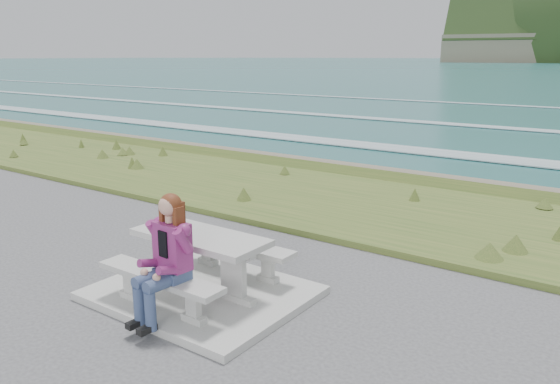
# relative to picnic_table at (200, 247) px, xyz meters

# --- Properties ---
(concrete_slab) EXTENTS (2.60, 2.10, 0.10)m
(concrete_slab) POSITION_rel_picnic_table_xyz_m (-0.00, 0.00, -0.63)
(concrete_slab) COLOR #A3A29D
(concrete_slab) RESTS_ON ground
(picnic_table) EXTENTS (1.80, 0.75, 0.75)m
(picnic_table) POSITION_rel_picnic_table_xyz_m (0.00, 0.00, 0.00)
(picnic_table) COLOR #A3A29D
(picnic_table) RESTS_ON concrete_slab
(bench_landward) EXTENTS (1.80, 0.35, 0.45)m
(bench_landward) POSITION_rel_picnic_table_xyz_m (0.00, -0.70, -0.23)
(bench_landward) COLOR #A3A29D
(bench_landward) RESTS_ON concrete_slab
(bench_seaward) EXTENTS (1.80, 0.35, 0.45)m
(bench_seaward) POSITION_rel_picnic_table_xyz_m (0.00, 0.70, -0.23)
(bench_seaward) COLOR #A3A29D
(bench_seaward) RESTS_ON concrete_slab
(grass_verge) EXTENTS (160.00, 4.50, 0.22)m
(grass_verge) POSITION_rel_picnic_table_xyz_m (-0.00, 5.00, -0.68)
(grass_verge) COLOR #33541F
(grass_verge) RESTS_ON ground
(shore_drop) EXTENTS (160.00, 0.80, 2.20)m
(shore_drop) POSITION_rel_picnic_table_xyz_m (-0.00, 7.90, -0.68)
(shore_drop) COLOR #665F4C
(shore_drop) RESTS_ON ground
(ocean) EXTENTS (1600.00, 1600.00, 0.09)m
(ocean) POSITION_rel_picnic_table_xyz_m (-0.00, 25.09, -2.42)
(ocean) COLOR #226061
(ocean) RESTS_ON ground
(seated_woman) EXTENTS (0.46, 0.75, 1.45)m
(seated_woman) POSITION_rel_picnic_table_xyz_m (0.21, -0.84, -0.05)
(seated_woman) COLOR navy
(seated_woman) RESTS_ON concrete_slab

